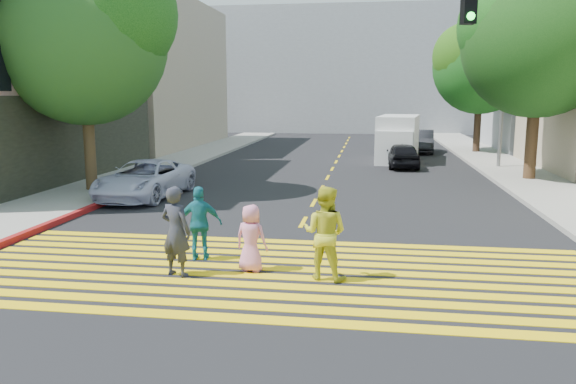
% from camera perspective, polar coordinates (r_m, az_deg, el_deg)
% --- Properties ---
extents(ground, '(120.00, 120.00, 0.00)m').
position_cam_1_polar(ground, '(10.53, -2.44, -10.31)').
color(ground, black).
extents(sidewalk_left, '(3.00, 40.00, 0.15)m').
position_cam_1_polar(sidewalk_left, '(33.55, -9.65, 3.61)').
color(sidewalk_left, gray).
rests_on(sidewalk_left, ground).
extents(sidewalk_right, '(3.00, 60.00, 0.15)m').
position_cam_1_polar(sidewalk_right, '(25.82, 23.20, 1.12)').
color(sidewalk_right, gray).
rests_on(sidewalk_right, ground).
extents(curb_red, '(0.20, 8.00, 0.16)m').
position_cam_1_polar(curb_red, '(18.34, -20.38, -1.94)').
color(curb_red, maroon).
rests_on(curb_red, ground).
extents(crosswalk, '(13.40, 5.30, 0.01)m').
position_cam_1_polar(crosswalk, '(11.72, -1.25, -8.17)').
color(crosswalk, yellow).
rests_on(crosswalk, ground).
extents(lane_line, '(0.12, 34.40, 0.01)m').
position_cam_1_polar(lane_line, '(32.46, 5.08, 3.38)').
color(lane_line, yellow).
rests_on(lane_line, ground).
extents(building_left_tan, '(12.00, 16.00, 10.00)m').
position_cam_1_polar(building_left_tan, '(41.76, -17.26, 11.28)').
color(building_left_tan, tan).
rests_on(building_left_tan, ground).
extents(building_right_grey, '(10.00, 10.00, 10.00)m').
position_cam_1_polar(building_right_grey, '(41.84, 27.22, 10.64)').
color(building_right_grey, gray).
rests_on(building_right_grey, ground).
extents(backdrop_block, '(30.00, 8.00, 12.00)m').
position_cam_1_polar(backdrop_block, '(57.79, 6.73, 12.11)').
color(backdrop_block, gray).
rests_on(backdrop_block, ground).
extents(tree_left, '(7.80, 7.51, 8.69)m').
position_cam_1_polar(tree_left, '(22.10, -19.91, 15.06)').
color(tree_left, '#45371F').
rests_on(tree_left, ground).
extents(tree_right_near, '(7.72, 7.35, 9.04)m').
position_cam_1_polar(tree_right_near, '(25.79, 24.38, 14.52)').
color(tree_right_near, '#3B2614').
rests_on(tree_right_near, ground).
extents(tree_right_far, '(7.13, 6.94, 8.37)m').
position_cam_1_polar(tree_right_far, '(37.04, 19.11, 12.44)').
color(tree_right_far, '#3D2C1C').
rests_on(tree_right_far, ground).
extents(pedestrian_man, '(0.78, 0.63, 1.84)m').
position_cam_1_polar(pedestrian_man, '(11.52, -11.31, -3.94)').
color(pedestrian_man, '#292B35').
rests_on(pedestrian_man, ground).
extents(pedestrian_woman, '(1.06, 0.92, 1.87)m').
position_cam_1_polar(pedestrian_woman, '(11.12, 3.77, -4.18)').
color(pedestrian_woman, gold).
rests_on(pedestrian_woman, ground).
extents(pedestrian_child, '(0.78, 0.61, 1.41)m').
position_cam_1_polar(pedestrian_child, '(11.66, -3.77, -4.70)').
color(pedestrian_child, pink).
rests_on(pedestrian_child, ground).
extents(pedestrian_extra, '(1.02, 0.57, 1.65)m').
position_cam_1_polar(pedestrian_extra, '(12.57, -8.93, -3.16)').
color(pedestrian_extra, '#1B7284').
rests_on(pedestrian_extra, ground).
extents(white_sedan, '(2.51, 4.93, 1.33)m').
position_cam_1_polar(white_sedan, '(20.61, -14.35, 1.26)').
color(white_sedan, silver).
rests_on(white_sedan, ground).
extents(dark_car_near, '(1.72, 3.83, 1.28)m').
position_cam_1_polar(dark_car_near, '(28.93, 11.55, 3.70)').
color(dark_car_near, black).
rests_on(dark_car_near, ground).
extents(silver_car, '(2.28, 5.16, 1.47)m').
position_cam_1_polar(silver_car, '(38.66, 11.15, 5.35)').
color(silver_car, '#B6B6B6').
rests_on(silver_car, ground).
extents(dark_car_parked, '(1.85, 4.43, 1.43)m').
position_cam_1_polar(dark_car_parked, '(36.93, 13.38, 5.03)').
color(dark_car_parked, black).
rests_on(dark_car_parked, ground).
extents(white_van, '(2.63, 5.51, 2.50)m').
position_cam_1_polar(white_van, '(31.72, 11.09, 5.23)').
color(white_van, silver).
rests_on(white_van, ground).
extents(street_lamp, '(2.16, 0.38, 9.52)m').
position_cam_1_polar(street_lamp, '(29.46, 20.83, 12.78)').
color(street_lamp, gray).
rests_on(street_lamp, ground).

